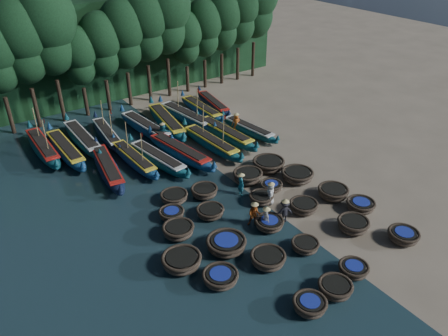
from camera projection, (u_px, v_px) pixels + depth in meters
ground at (249, 193)px, 31.23m from camera, size 120.00×120.00×0.00m
foliage_wall at (111, 49)px, 45.20m from camera, size 40.00×3.00×10.00m
coracle_1 at (310, 305)px, 21.83m from camera, size 1.78×1.78×0.71m
coracle_2 at (335, 288)px, 22.78m from camera, size 2.11×2.11×0.74m
coracle_3 at (353, 269)px, 24.03m from camera, size 1.78×1.78×0.68m
coracle_4 at (403, 235)px, 26.49m from camera, size 1.98×1.98×0.70m
coracle_5 at (220, 277)px, 23.53m from camera, size 2.20×2.20×0.66m
coracle_6 at (268, 259)px, 24.70m from camera, size 2.43×2.43×0.76m
coracle_7 at (305, 245)px, 25.78m from camera, size 1.89×1.89×0.64m
coracle_8 at (353, 224)px, 27.33m from camera, size 2.12×2.12×0.81m
coracle_9 at (361, 205)px, 29.21m from camera, size 2.33×2.33×0.71m
coracle_10 at (182, 261)px, 24.52m from camera, size 2.31×2.31×0.79m
coracle_11 at (226, 244)px, 25.74m from camera, size 2.96×2.96×0.80m
coracle_12 at (269, 223)px, 27.55m from camera, size 2.10×2.10×0.68m
coracle_13 at (304, 206)px, 29.10m from camera, size 2.17×2.17×0.73m
coracle_14 at (333, 192)px, 30.50m from camera, size 2.19×2.19×0.78m
coracle_15 at (178, 230)px, 26.86m from camera, size 2.02×2.02×0.80m
coracle_16 at (210, 212)px, 28.65m from camera, size 2.09×2.09×0.65m
coracle_17 at (261, 198)px, 29.97m from camera, size 1.94×1.94×0.67m
coracle_18 at (271, 186)px, 31.31m from camera, size 1.66×1.66×0.63m
coracle_19 at (297, 175)px, 32.41m from camera, size 2.96×2.96×0.82m
coracle_20 at (172, 214)px, 28.48m from camera, size 1.98×1.98×0.63m
coracle_21 at (174, 197)px, 30.11m from camera, size 1.98×1.98×0.67m
coracle_22 at (204, 191)px, 30.60m from camera, size 2.13×2.13×0.77m
coracle_23 at (248, 176)px, 32.27m from camera, size 2.23×2.23×0.85m
coracle_24 at (269, 164)px, 33.83m from camera, size 2.61×2.61×0.83m
long_boat_2 at (108, 168)px, 33.15m from camera, size 2.73×8.31×1.48m
long_boat_3 at (134, 159)px, 34.42m from camera, size 1.59×7.78×3.31m
long_boat_4 at (158, 158)px, 34.43m from camera, size 2.52×7.99×1.42m
long_boat_5 at (180, 151)px, 35.34m from camera, size 2.70×8.63×1.53m
long_boat_6 at (211, 143)px, 36.72m from camera, size 1.90×8.38×3.57m
long_boat_7 at (225, 133)px, 38.25m from camera, size 2.08×8.58×1.51m
long_boat_8 at (249, 129)px, 39.17m from camera, size 2.12×7.28×1.29m
long_boat_9 at (43, 147)px, 35.98m from camera, size 1.58×8.58×3.65m
long_boat_10 at (66, 150)px, 35.64m from camera, size 1.59×8.70×1.53m
long_boat_11 at (83, 139)px, 37.33m from camera, size 1.56×8.70×1.53m
long_boat_12 at (107, 134)px, 38.21m from camera, size 2.09×7.70×3.28m
long_boat_13 at (146, 127)px, 39.29m from camera, size 2.36×8.66×1.53m
long_boat_14 at (166, 121)px, 40.29m from camera, size 2.93×9.08×1.61m
long_boat_15 at (186, 116)px, 41.36m from camera, size 2.56×8.70×3.72m
long_boat_16 at (202, 109)px, 43.03m from camera, size 1.44×7.81×1.37m
long_boat_17 at (213, 104)px, 44.28m from camera, size 2.50×7.49×1.33m
fisherman_0 at (271, 193)px, 29.63m from camera, size 0.91×0.97×1.86m
fisherman_1 at (241, 183)px, 30.56m from camera, size 0.52×0.63×1.88m
fisherman_2 at (254, 214)px, 27.56m from camera, size 1.04×1.02×1.89m
fisherman_3 at (285, 211)px, 27.93m from camera, size 1.21×0.98×1.83m
fisherman_4 at (266, 217)px, 27.36m from camera, size 0.63×0.96×1.72m
fisherman_5 at (163, 133)px, 37.59m from camera, size 1.55×1.53×1.98m
fisherman_6 at (236, 122)px, 39.49m from camera, size 0.93×0.71×1.91m
tree_3 at (20, 40)px, 36.70m from camera, size 4.92×4.92×11.60m
tree_4 at (46, 28)px, 37.50m from camera, size 5.34×5.34×12.58m
tree_5 at (78, 55)px, 40.01m from camera, size 3.68×3.68×8.68m
tree_6 at (101, 44)px, 40.81m from camera, size 4.09×4.09×9.65m
tree_7 at (123, 33)px, 41.61m from camera, size 4.51×4.51×10.63m
tree_8 at (144, 23)px, 42.41m from camera, size 4.92×4.92×11.60m
tree_9 at (164, 13)px, 43.20m from camera, size 5.34×5.34×12.58m
tree_10 at (186, 37)px, 45.72m from camera, size 3.68×3.68×8.68m
tree_11 at (204, 28)px, 46.52m from camera, size 4.09×4.09×9.65m
tree_12 at (222, 18)px, 47.32m from camera, size 4.51×4.51×10.63m
tree_13 at (239, 9)px, 48.11m from camera, size 4.92×4.92×11.60m
tree_14 at (255, 1)px, 48.91m from camera, size 5.34×5.34×12.58m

